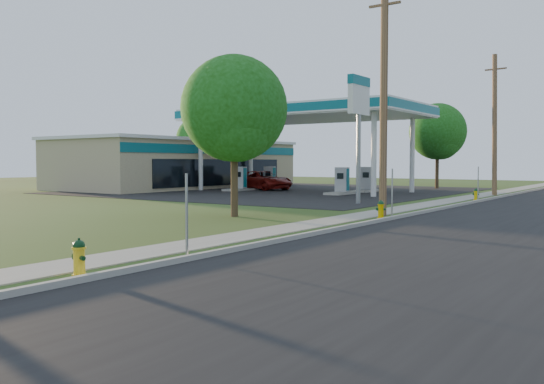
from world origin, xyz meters
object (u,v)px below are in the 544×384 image
(fuel_pump_ne, at_px, (342,184))
(tree_back, at_px, (198,141))
(hydrant_mid, at_px, (381,210))
(hydrant_near, at_px, (79,258))
(fuel_pump_nw, at_px, (240,182))
(tree_lot, at_px, (438,134))
(tree_verge, at_px, (235,113))
(hydrant_far, at_px, (476,194))
(car_red, at_px, (262,180))
(fuel_pump_se, at_px, (367,182))
(price_pylon, at_px, (359,103))
(utility_pole_far, at_px, (495,124))
(fuel_pump_sw, at_px, (270,180))
(utility_pole_mid, at_px, (384,98))

(fuel_pump_ne, height_order, tree_back, tree_back)
(hydrant_mid, bearing_deg, hydrant_near, -89.88)
(fuel_pump_nw, xyz_separation_m, tree_lot, (11.48, 12.46, 3.94))
(tree_verge, height_order, hydrant_far, tree_verge)
(car_red, bearing_deg, fuel_pump_se, -66.38)
(price_pylon, bearing_deg, fuel_pump_ne, 123.69)
(fuel_pump_ne, height_order, price_pylon, price_pylon)
(fuel_pump_se, bearing_deg, hydrant_far, -28.07)
(price_pylon, height_order, tree_back, tree_back)
(fuel_pump_se, height_order, tree_lot, tree_lot)
(fuel_pump_ne, xyz_separation_m, car_red, (-8.52, 2.23, 0.05))
(utility_pole_far, bearing_deg, price_pylon, -107.33)
(price_pylon, bearing_deg, hydrant_mid, -57.12)
(fuel_pump_nw, distance_m, hydrant_mid, 23.36)
(fuel_pump_ne, height_order, fuel_pump_se, same)
(tree_verge, distance_m, hydrant_mid, 7.10)
(hydrant_mid, bearing_deg, tree_lot, 104.53)
(fuel_pump_nw, bearing_deg, price_pylon, -28.18)
(fuel_pump_sw, bearing_deg, tree_back, 157.59)
(fuel_pump_sw, height_order, fuel_pump_se, same)
(tree_verge, relative_size, car_red, 1.20)
(price_pylon, height_order, hydrant_mid, price_pylon)
(hydrant_mid, bearing_deg, car_red, 137.27)
(hydrant_mid, bearing_deg, utility_pole_far, 91.57)
(fuel_pump_nw, distance_m, tree_back, 16.39)
(hydrant_near, bearing_deg, utility_pole_far, 90.95)
(hydrant_mid, height_order, hydrant_far, hydrant_mid)
(fuel_pump_nw, bearing_deg, fuel_pump_se, 23.96)
(fuel_pump_nw, bearing_deg, car_red, 77.86)
(fuel_pump_se, bearing_deg, tree_lot, 73.65)
(tree_back, bearing_deg, hydrant_near, -50.34)
(utility_pole_far, xyz_separation_m, fuel_pump_se, (-8.90, -1.00, -4.08))
(hydrant_far, distance_m, car_red, 18.25)
(utility_pole_far, height_order, price_pylon, utility_pole_far)
(fuel_pump_nw, xyz_separation_m, hydrant_far, (18.43, -1.03, -0.36))
(hydrant_mid, bearing_deg, utility_pole_mid, 111.40)
(hydrant_far, bearing_deg, fuel_pump_sw, 164.74)
(utility_pole_far, bearing_deg, fuel_pump_se, -173.59)
(utility_pole_mid, distance_m, fuel_pump_ne, 16.31)
(fuel_pump_sw, height_order, tree_verge, tree_verge)
(price_pylon, bearing_deg, tree_back, 148.00)
(fuel_pump_sw, height_order, hydrant_near, fuel_pump_sw)
(utility_pole_far, xyz_separation_m, fuel_pump_ne, (-8.90, -5.00, -4.08))
(tree_verge, bearing_deg, hydrant_mid, 27.17)
(fuel_pump_se, bearing_deg, hydrant_near, -73.79)
(fuel_pump_se, bearing_deg, fuel_pump_nw, -156.04)
(fuel_pump_nw, distance_m, car_red, 2.28)
(utility_pole_mid, xyz_separation_m, fuel_pump_sw, (-17.90, 17.00, -4.23))
(fuel_pump_ne, bearing_deg, fuel_pump_sw, 156.04)
(utility_pole_far, height_order, fuel_pump_nw, utility_pole_far)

